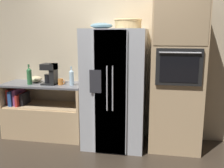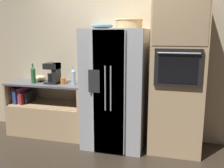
% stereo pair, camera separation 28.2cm
% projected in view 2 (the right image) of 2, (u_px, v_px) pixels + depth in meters
% --- Properties ---
extents(ground_plane, '(20.00, 20.00, 0.00)m').
position_uv_depth(ground_plane, '(111.00, 145.00, 3.83)').
color(ground_plane, '#382D23').
extents(wall_back, '(12.00, 0.06, 2.80)m').
position_uv_depth(wall_back, '(118.00, 51.00, 3.99)').
color(wall_back, beige).
rests_on(wall_back, ground_plane).
extents(counter_left, '(1.31, 0.55, 0.88)m').
position_uv_depth(counter_left, '(48.00, 115.00, 4.20)').
color(counter_left, tan).
rests_on(counter_left, ground_plane).
extents(refrigerator, '(0.89, 0.78, 1.74)m').
position_uv_depth(refrigerator, '(115.00, 89.00, 3.70)').
color(refrigerator, silver).
rests_on(refrigerator, ground_plane).
extents(wall_oven, '(0.72, 0.70, 2.15)m').
position_uv_depth(wall_oven, '(177.00, 77.00, 3.49)').
color(wall_oven, tan).
rests_on(wall_oven, ground_plane).
extents(wicker_basket, '(0.40, 0.40, 0.14)m').
position_uv_depth(wicker_basket, '(129.00, 23.00, 3.54)').
color(wicker_basket, tan).
rests_on(wicker_basket, refrigerator).
extents(fruit_bowl, '(0.31, 0.31, 0.08)m').
position_uv_depth(fruit_bowl, '(102.00, 26.00, 3.51)').
color(fruit_bowl, '#668C99').
rests_on(fruit_bowl, refrigerator).
extents(bottle_tall, '(0.07, 0.07, 0.32)m').
position_uv_depth(bottle_tall, '(33.00, 75.00, 4.01)').
color(bottle_tall, '#33723F').
rests_on(bottle_tall, counter_left).
extents(bottle_short, '(0.07, 0.07, 0.29)m').
position_uv_depth(bottle_short, '(73.00, 77.00, 3.89)').
color(bottle_short, silver).
rests_on(bottle_short, counter_left).
extents(mug, '(0.12, 0.08, 0.10)m').
position_uv_depth(mug, '(63.00, 81.00, 3.95)').
color(mug, orange).
rests_on(mug, counter_left).
extents(mixing_bowl, '(0.20, 0.20, 0.10)m').
position_uv_depth(mixing_bowl, '(40.00, 78.00, 4.21)').
color(mixing_bowl, beige).
rests_on(mixing_bowl, counter_left).
extents(coffee_maker, '(0.22, 0.21, 0.33)m').
position_uv_depth(coffee_maker, '(54.00, 72.00, 3.97)').
color(coffee_maker, black).
rests_on(coffee_maker, counter_left).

